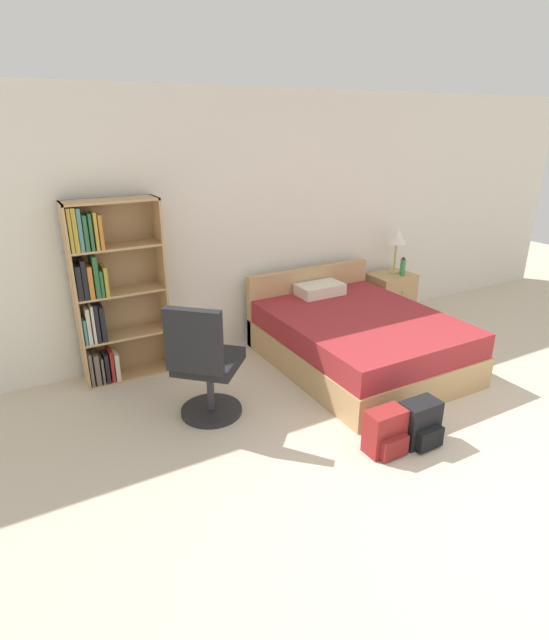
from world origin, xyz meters
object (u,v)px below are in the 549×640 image
Objects in this scene: office_chair at (205,366)px; nightstand at (390,297)px; water_bottle at (403,267)px; backpack_red at (386,433)px; bed at (356,337)px; table_lamp at (397,237)px; bookshelf at (107,295)px; backpack_black at (420,424)px.

office_chair is 2.99m from nightstand.
backpack_red is (-1.90, -1.95, -0.52)m from water_bottle.
table_lamp reaches higher than bed.
bookshelf is 2.90× the size of nightstand.
table_lamp reaches higher than nightstand.
backpack_black is at bearing -107.46° from bed.
office_chair is at bearing 139.51° from backpack_black.
nightstand is 2.60m from backpack_black.
office_chair is at bearing -162.64° from water_bottle.
backpack_black reaches higher than backpack_red.
nightstand reaches higher than backpack_red.
water_bottle is at bearing 29.23° from bed.
backpack_black is 1.02× the size of backpack_red.
bookshelf is at bearing 178.39° from nightstand.
bookshelf reaches higher than office_chair.
backpack_black is (-0.42, -1.33, -0.11)m from bed.
office_chair is 1.79× the size of nightstand.
backpack_red is at bearing 172.04° from backpack_black.
backpack_red is at bearing -55.73° from bookshelf.
bed is 1.60m from table_lamp.
backpack_red is (0.98, -1.05, -0.32)m from office_chair.
backpack_red is (-1.89, -2.09, -0.86)m from table_lamp.
bookshelf is at bearing 176.74° from water_bottle.
nightstand is (1.11, 0.76, 0.01)m from bed.
bed is (2.18, -0.85, -0.56)m from bookshelf.
table_lamp is at bearing 30.29° from nightstand.
office_chair is at bearing 133.02° from backpack_red.
bed is at bearing 8.03° from office_chair.
table_lamp is (1.17, 0.80, 0.75)m from bed.
table_lamp is 2.79m from backpack_black.
water_bottle reaches higher than backpack_black.
table_lamp is (0.06, 0.03, 0.73)m from nightstand.
water_bottle is at bearing -3.26° from bookshelf.
water_bottle is (2.88, 0.90, 0.20)m from office_chair.
backpack_red is at bearing -134.22° from water_bottle.
backpack_black is at bearing -40.49° from office_chair.
backpack_black is at bearing -126.20° from nightstand.
table_lamp is 1.62× the size of backpack_black.
bookshelf is 0.86× the size of bed.
backpack_red is (-0.30, 0.04, -0.00)m from backpack_black.
bookshelf is 3.36m from table_lamp.
bookshelf reaches higher than bed.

